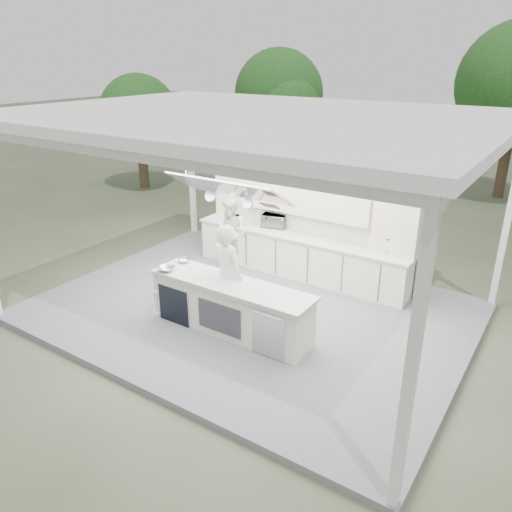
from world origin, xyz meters
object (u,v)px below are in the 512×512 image
Objects in this scene: head_chef at (227,275)px; sous_chef at (231,233)px; back_counter at (299,255)px; demo_island at (230,307)px.

head_chef reaches higher than sous_chef.
head_chef is at bearing -90.53° from back_counter.
demo_island is 2.99m from sous_chef.
sous_chef is (-1.56, -0.40, 0.33)m from back_counter.
sous_chef reaches higher than back_counter.
demo_island is 0.61× the size of back_counter.
head_chef is at bearing 133.76° from demo_island.
sous_chef is at bearing 125.80° from demo_island.
head_chef is (-0.02, -2.60, 0.48)m from back_counter.
demo_island is 1.61× the size of head_chef.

